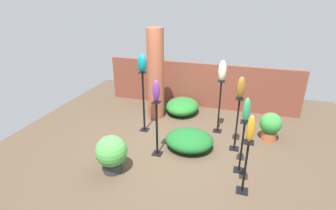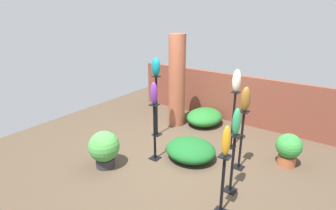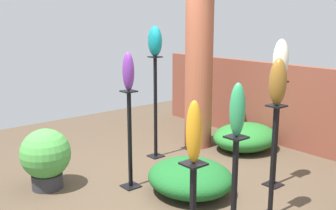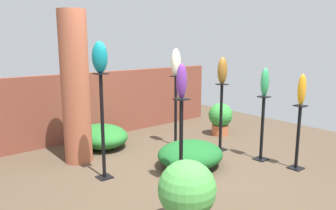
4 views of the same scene
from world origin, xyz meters
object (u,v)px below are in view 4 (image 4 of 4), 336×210
object	(u,v)px
pedestal_ivory	(176,114)
pedestal_violet	(181,147)
pedestal_teal	(103,131)
art_vase_ivory	(176,62)
potted_plant_mid_left	(187,192)
art_vase_jade	(265,82)
art_vase_violet	(182,81)
art_vase_teal	(100,57)
brick_pillar	(75,88)
pedestal_jade	(262,131)
pedestal_bronze	(221,120)
pedestal_amber	(298,140)
potted_plant_walkway_edge	(220,117)
art_vase_bronze	(222,71)
art_vase_amber	(302,90)

from	to	relation	value
pedestal_ivory	pedestal_violet	xyz separation A→B (m)	(-1.10, -1.38, -0.05)
pedestal_teal	art_vase_ivory	bearing A→B (deg)	15.12
pedestal_ivory	potted_plant_mid_left	size ratio (longest dim) A/B	1.77
pedestal_ivory	art_vase_jade	world-z (taller)	art_vase_jade
art_vase_violet	art_vase_teal	bearing A→B (deg)	125.79
brick_pillar	pedestal_jade	world-z (taller)	brick_pillar
art_vase_teal	pedestal_bronze	bearing A→B (deg)	-5.84
pedestal_amber	art_vase_violet	size ratio (longest dim) A/B	2.21
pedestal_ivory	art_vase_teal	bearing A→B (deg)	-164.88
pedestal_jade	potted_plant_mid_left	distance (m)	2.43
art_vase_jade	potted_plant_walkway_edge	xyz separation A→B (m)	(0.59, 1.41, -0.92)
pedestal_amber	art_vase_jade	size ratio (longest dim) A/B	2.18
art_vase_jade	potted_plant_mid_left	world-z (taller)	art_vase_jade
brick_pillar	pedestal_ivory	distance (m)	1.88
art_vase_teal	art_vase_violet	bearing A→B (deg)	-54.21
pedestal_jade	pedestal_violet	distance (m)	1.70
pedestal_jade	pedestal_teal	distance (m)	2.55
pedestal_violet	art_vase_bronze	world-z (taller)	art_vase_bronze
art_vase_bronze	art_vase_ivory	bearing A→B (deg)	123.03
pedestal_teal	pedestal_bronze	xyz separation A→B (m)	(2.20, -0.23, -0.15)
art_vase_violet	art_vase_bronze	xyz separation A→B (m)	(1.55, 0.68, -0.00)
pedestal_teal	pedestal_bronze	world-z (taller)	pedestal_teal
pedestal_ivory	art_vase_bronze	xyz separation A→B (m)	(0.45, -0.70, 0.82)
pedestal_violet	art_vase_jade	bearing A→B (deg)	-2.61
art_vase_bronze	potted_plant_walkway_edge	bearing A→B (deg)	41.68
potted_plant_walkway_edge	potted_plant_mid_left	bearing A→B (deg)	-143.81
pedestal_violet	art_vase_teal	size ratio (longest dim) A/B	2.82
pedestal_violet	pedestal_bronze	distance (m)	1.69
pedestal_violet	brick_pillar	bearing A→B (deg)	109.98
pedestal_violet	pedestal_jade	bearing A→B (deg)	-2.61
pedestal_jade	art_vase_amber	size ratio (longest dim) A/B	2.27
pedestal_amber	pedestal_teal	distance (m)	2.90
pedestal_amber	pedestal_jade	xyz separation A→B (m)	(-0.09, 0.57, 0.03)
pedestal_jade	art_vase_ivory	world-z (taller)	art_vase_ivory
brick_pillar	art_vase_violet	xyz separation A→B (m)	(0.64, -1.77, 0.23)
pedestal_jade	art_vase_amber	bearing A→B (deg)	-81.54
art_vase_violet	potted_plant_walkway_edge	xyz separation A→B (m)	(2.28, 1.34, -1.06)
art_vase_amber	potted_plant_mid_left	world-z (taller)	art_vase_amber
art_vase_ivory	potted_plant_mid_left	xyz separation A→B (m)	(-1.72, -2.17, -1.15)
potted_plant_mid_left	art_vase_ivory	bearing A→B (deg)	51.61
pedestal_teal	potted_plant_mid_left	size ratio (longest dim) A/B	2.02
art_vase_ivory	art_vase_teal	xyz separation A→B (m)	(-1.75, -0.47, 0.16)
art_vase_bronze	potted_plant_mid_left	world-z (taller)	art_vase_bronze
art_vase_amber	potted_plant_mid_left	distance (m)	2.54
potted_plant_walkway_edge	brick_pillar	bearing A→B (deg)	171.62
pedestal_jade	art_vase_jade	xyz separation A→B (m)	(0.00, 0.00, 0.80)
pedestal_ivory	pedestal_violet	size ratio (longest dim) A/B	1.09
pedestal_ivory	art_vase_teal	xyz separation A→B (m)	(-1.75, -0.47, 1.11)
art_vase_violet	brick_pillar	bearing A→B (deg)	109.98
brick_pillar	potted_plant_mid_left	distance (m)	2.68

